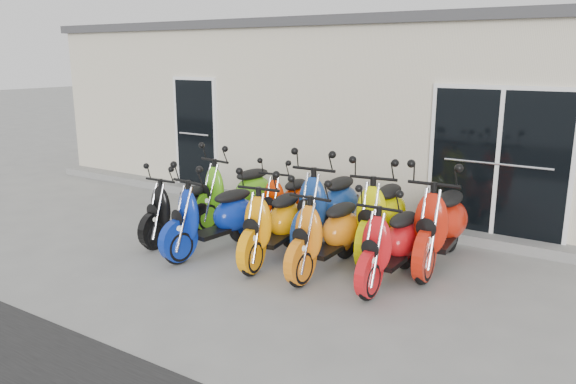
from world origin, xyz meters
name	(u,v)px	position (x,y,z in m)	size (l,w,h in m)	color
ground	(265,251)	(0.00, 0.00, 0.00)	(80.00, 80.00, 0.00)	gray
building	(406,110)	(0.00, 5.20, 1.60)	(14.00, 6.00, 3.20)	beige
roof_cap	(410,27)	(0.00, 5.20, 3.28)	(14.20, 6.20, 0.16)	#3F3F42
front_step	(333,214)	(0.00, 2.02, 0.07)	(14.00, 0.40, 0.15)	gray
door_left	(196,131)	(-3.20, 2.17, 1.26)	(1.07, 0.08, 2.22)	black
door_right	(498,159)	(2.60, 2.17, 1.26)	(2.02, 0.08, 2.22)	black
scooter_front_black	(179,200)	(-1.40, -0.24, 0.61)	(0.60, 1.65, 1.22)	black
scooter_front_blue	(212,206)	(-0.60, -0.41, 0.67)	(0.66, 1.82, 1.35)	#0A2699
scooter_front_orange_a	(273,212)	(0.29, -0.21, 0.67)	(0.66, 1.83, 1.35)	#FF9707
scooter_front_orange_b	(326,222)	(1.09, -0.18, 0.66)	(0.65, 1.79, 1.32)	orange
scooter_front_red	(391,232)	(1.93, -0.09, 0.64)	(0.64, 1.75, 1.29)	red
scooter_back_green	(235,183)	(-1.20, 0.86, 0.70)	(0.68, 1.88, 1.39)	#58B316
scooter_back_red	(286,193)	(-0.28, 0.96, 0.62)	(0.61, 1.67, 1.23)	red
scooter_back_blue	(328,195)	(0.56, 0.79, 0.75)	(0.73, 2.02, 1.49)	navy
scooter_back_yellow	(381,203)	(1.40, 0.81, 0.73)	(0.72, 1.97, 1.46)	#E3E700
scooter_back_extra	(441,212)	(2.25, 0.79, 0.75)	(0.73, 2.02, 1.49)	red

